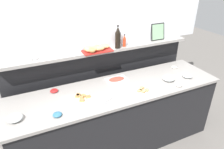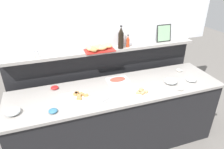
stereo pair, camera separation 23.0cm
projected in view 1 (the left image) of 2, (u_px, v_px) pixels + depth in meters
The scene contains 20 objects.
ground_plane at pixel (102, 118), 3.49m from camera, with size 12.00×12.00×0.00m, color slate.
buffet_counter at pixel (118, 117), 2.79m from camera, with size 2.72×0.75×0.93m.
back_ledge_unit at pixel (103, 85), 3.13m from camera, with size 2.73×0.22×1.29m.
sandwich_platter_side at pixel (78, 98), 2.35m from camera, with size 0.34×0.21×0.04m.
sandwich_platter_front at pixel (144, 90), 2.52m from camera, with size 0.34×0.17×0.04m.
cold_cuts_platter at pixel (117, 79), 2.75m from camera, with size 0.29×0.19×0.02m.
glass_bowl_large at pixel (15, 118), 2.02m from camera, with size 0.15×0.15×0.06m.
glass_bowl_medium at pixel (187, 76), 2.82m from camera, with size 0.13×0.13×0.05m.
glass_bowl_small at pixel (168, 78), 2.74m from camera, with size 0.17×0.17×0.07m.
condiment_bowl_teal at pixel (57, 114), 2.08m from camera, with size 0.10×0.10×0.03m, color teal.
condiment_bowl_dark at pixel (174, 67), 3.08m from camera, with size 0.09×0.09×0.03m, color silver.
condiment_bowl_red at pixel (179, 85), 2.61m from camera, with size 0.08×0.08×0.03m, color silver.
condiment_bowl_cream at pixel (54, 91), 2.49m from camera, with size 0.10×0.10×0.03m, color red.
serving_tongs at pixel (108, 102), 2.30m from camera, with size 0.19×0.09×0.01m.
wine_bottle_dark at pixel (118, 38), 2.77m from camera, with size 0.08×0.08×0.32m.
hot_sauce_bottle at pixel (124, 41), 2.86m from camera, with size 0.04×0.04×0.18m.
salt_shaker at pixel (31, 58), 2.42m from camera, with size 0.03×0.03×0.09m.
pepper_shaker at pixel (35, 57), 2.43m from camera, with size 0.03×0.03×0.09m.
bread_basket at pixel (95, 49), 2.70m from camera, with size 0.40×0.28×0.08m.
framed_picture at pixel (158, 32), 3.09m from camera, with size 0.23×0.06×0.26m.
Camera 1 is at (-1.00, -1.96, 2.28)m, focal length 32.65 mm.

